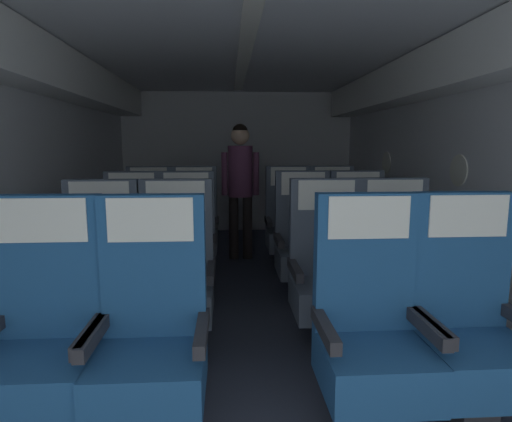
{
  "coord_description": "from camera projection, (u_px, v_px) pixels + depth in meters",
  "views": [
    {
      "loc": [
        -0.15,
        -0.16,
        1.31
      ],
      "look_at": [
        0.08,
        3.35,
        0.77
      ],
      "focal_mm": 29.79,
      "sensor_mm": 36.0,
      "label": 1
    }
  ],
  "objects": [
    {
      "name": "ground",
      "position": [
        248.0,
        306.0,
        3.52
      ],
      "size": [
        3.74,
        6.78,
        0.02
      ],
      "primitive_type": "cube",
      "color": "#2D3342"
    },
    {
      "name": "fuselage_shell",
      "position": [
        246.0,
        115.0,
        3.55
      ],
      "size": [
        3.62,
        6.43,
        2.17
      ],
      "color": "silver",
      "rests_on": "ground"
    },
    {
      "name": "seat_a_left_window",
      "position": [
        44.0,
        340.0,
        1.89
      ],
      "size": [
        0.51,
        0.48,
        1.09
      ],
      "color": "#38383D",
      "rests_on": "ground"
    },
    {
      "name": "seat_a_left_aisle",
      "position": [
        151.0,
        339.0,
        1.9
      ],
      "size": [
        0.51,
        0.48,
        1.09
      ],
      "color": "#38383D",
      "rests_on": "ground"
    },
    {
      "name": "seat_a_right_aisle",
      "position": [
        470.0,
        329.0,
        2.01
      ],
      "size": [
        0.51,
        0.48,
        1.09
      ],
      "color": "#38383D",
      "rests_on": "ground"
    },
    {
      "name": "seat_a_right_window",
      "position": [
        371.0,
        333.0,
        1.96
      ],
      "size": [
        0.51,
        0.48,
        1.09
      ],
      "color": "#38383D",
      "rests_on": "ground"
    },
    {
      "name": "seat_b_left_window",
      "position": [
        100.0,
        279.0,
        2.76
      ],
      "size": [
        0.51,
        0.48,
        1.09
      ],
      "color": "#38383D",
      "rests_on": "ground"
    },
    {
      "name": "seat_b_left_aisle",
      "position": [
        176.0,
        277.0,
        2.79
      ],
      "size": [
        0.51,
        0.48,
        1.09
      ],
      "color": "#38383D",
      "rests_on": "ground"
    },
    {
      "name": "seat_b_right_aisle",
      "position": [
        396.0,
        273.0,
        2.9
      ],
      "size": [
        0.51,
        0.48,
        1.09
      ],
      "color": "#38383D",
      "rests_on": "ground"
    },
    {
      "name": "seat_b_right_window",
      "position": [
        327.0,
        274.0,
        2.86
      ],
      "size": [
        0.51,
        0.48,
        1.09
      ],
      "color": "#38383D",
      "rests_on": "ground"
    },
    {
      "name": "seat_c_left_window",
      "position": [
        132.0,
        247.0,
        3.64
      ],
      "size": [
        0.51,
        0.48,
        1.09
      ],
      "color": "#38383D",
      "rests_on": "ground"
    },
    {
      "name": "seat_c_left_aisle",
      "position": [
        187.0,
        246.0,
        3.66
      ],
      "size": [
        0.51,
        0.48,
        1.09
      ],
      "color": "#38383D",
      "rests_on": "ground"
    },
    {
      "name": "seat_c_right_aisle",
      "position": [
        359.0,
        244.0,
        3.75
      ],
      "size": [
        0.51,
        0.48,
        1.09
      ],
      "color": "#38383D",
      "rests_on": "ground"
    },
    {
      "name": "seat_c_right_window",
      "position": [
        304.0,
        244.0,
        3.73
      ],
      "size": [
        0.51,
        0.48,
        1.09
      ],
      "color": "#38383D",
      "rests_on": "ground"
    },
    {
      "name": "seat_d_left_window",
      "position": [
        149.0,
        227.0,
        4.51
      ],
      "size": [
        0.51,
        0.48,
        1.09
      ],
      "color": "#38383D",
      "rests_on": "ground"
    },
    {
      "name": "seat_d_left_aisle",
      "position": [
        195.0,
        227.0,
        4.54
      ],
      "size": [
        0.51,
        0.48,
        1.09
      ],
      "color": "#38383D",
      "rests_on": "ground"
    },
    {
      "name": "seat_d_right_aisle",
      "position": [
        333.0,
        225.0,
        4.63
      ],
      "size": [
        0.51,
        0.48,
        1.09
      ],
      "color": "#38383D",
      "rests_on": "ground"
    },
    {
      "name": "seat_d_right_window",
      "position": [
        289.0,
        226.0,
        4.6
      ],
      "size": [
        0.51,
        0.48,
        1.09
      ],
      "color": "#38383D",
      "rests_on": "ground"
    },
    {
      "name": "flight_attendant",
      "position": [
        240.0,
        177.0,
        4.84
      ],
      "size": [
        0.43,
        0.28,
        1.55
      ],
      "rotation": [
        0.0,
        0.0,
        0.18
      ],
      "color": "black",
      "rests_on": "ground"
    }
  ]
}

